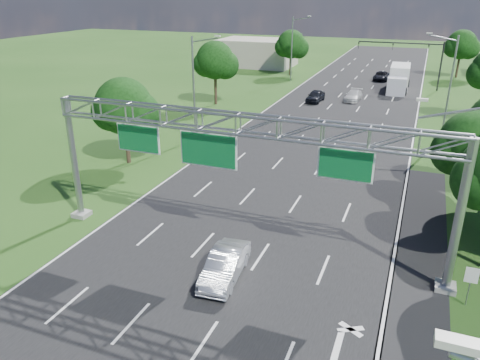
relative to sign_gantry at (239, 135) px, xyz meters
The scene contains 19 objects.
ground 19.28m from the sign_gantry, 91.05° to the left, with size 220.00×220.00×0.00m, color #1F4514.
road 19.28m from the sign_gantry, 91.05° to the left, with size 18.00×180.00×0.02m, color black.
road_flare 12.20m from the sign_gantry, 11.47° to the left, with size 3.00×30.00×0.02m, color black.
sign_gantry is the anchor object (origin of this frame).
regulatory_sign 13.25m from the sign_gantry, ahead, with size 0.60×0.08×2.10m.
traffic_signal 53.51m from the sign_gantry, 82.32° to the left, with size 12.21×0.24×7.00m.
streetlight_l_near 21.47m from the sign_gantry, 122.87° to the left, with size 2.97×0.22×10.16m.
streetlight_l_far 54.28m from the sign_gantry, 102.38° to the left, with size 2.97×0.22×10.16m.
streetlight_r_mid 30.10m from the sign_gantry, 68.60° to the left, with size 2.97×0.22×10.16m.
tree_verge_la 17.56m from the sign_gantry, 144.84° to the left, with size 5.76×4.80×7.40m.
tree_verge_lb 36.85m from the sign_gantry, 116.19° to the left, with size 5.76×4.80×8.06m.
tree_verge_lc 59.56m from the sign_gantry, 102.86° to the left, with size 5.76×4.80×7.62m.
tree_verge_re 67.48m from the sign_gantry, 78.24° to the left, with size 5.76×4.80×7.84m.
building_left 69.82m from the sign_gantry, 108.69° to the left, with size 14.00×10.00×5.00m, color #ACA390.
silver_sedan 6.88m from the sign_gantry, 82.63° to the right, with size 1.60×4.58×1.51m, color #B6BAC2.
car_queue_a 42.20m from the sign_gantry, 89.87° to the left, with size 1.86×4.57×1.33m, color silver.
car_queue_b 59.21m from the sign_gantry, 88.02° to the left, with size 2.25×4.88×1.36m, color black.
car_queue_c 39.93m from the sign_gantry, 96.56° to the left, with size 1.79×4.44×1.51m, color black.
box_truck 51.78m from the sign_gantry, 84.21° to the left, with size 2.91×9.40×3.54m.
Camera 1 is at (9.06, -10.17, 14.11)m, focal length 35.00 mm.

